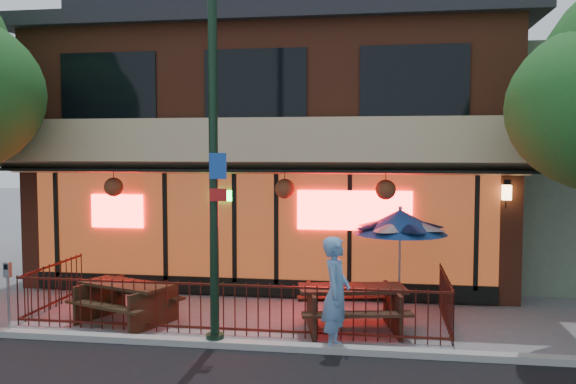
# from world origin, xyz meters

# --- Properties ---
(ground) EXTENTS (80.00, 80.00, 0.00)m
(ground) POSITION_xyz_m (0.00, 0.00, 0.00)
(ground) COLOR gray
(ground) RESTS_ON ground
(curb) EXTENTS (80.00, 0.25, 0.12)m
(curb) POSITION_xyz_m (0.00, -0.50, 0.06)
(curb) COLOR #999993
(curb) RESTS_ON ground
(restaurant_building) EXTENTS (12.96, 9.49, 8.05)m
(restaurant_building) POSITION_xyz_m (0.00, 7.11, 4.13)
(restaurant_building) COLOR brown
(restaurant_building) RESTS_ON ground
(patio_fence) EXTENTS (8.44, 2.62, 1.00)m
(patio_fence) POSITION_xyz_m (0.00, 0.50, 0.63)
(patio_fence) COLOR #40130D
(patio_fence) RESTS_ON ground
(street_light) EXTENTS (0.43, 0.32, 7.00)m
(street_light) POSITION_xyz_m (0.00, -0.40, 3.15)
(street_light) COLOR black
(street_light) RESTS_ON ground
(picnic_table_left) EXTENTS (2.28, 2.03, 0.81)m
(picnic_table_left) POSITION_xyz_m (-2.15, 0.70, 0.53)
(picnic_table_left) COLOR #352313
(picnic_table_left) RESTS_ON ground
(picnic_table_right) EXTENTS (2.29, 1.92, 0.86)m
(picnic_table_right) POSITION_xyz_m (2.38, 0.80, 0.57)
(picnic_table_right) COLOR #3A1F14
(picnic_table_right) RESTS_ON ground
(patio_umbrella) EXTENTS (2.00, 2.00, 2.28)m
(patio_umbrella) POSITION_xyz_m (3.31, 2.40, 1.95)
(patio_umbrella) COLOR gray
(patio_umbrella) RESTS_ON ground
(pedestrian) EXTENTS (0.56, 0.78, 1.99)m
(pedestrian) POSITION_xyz_m (2.15, -0.35, 0.99)
(pedestrian) COLOR #6292C5
(pedestrian) RESTS_ON ground
(parking_meter_near) EXTENTS (0.13, 0.11, 1.38)m
(parking_meter_near) POSITION_xyz_m (-4.00, -0.40, 0.93)
(parking_meter_near) COLOR #9B9EA3
(parking_meter_near) RESTS_ON ground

